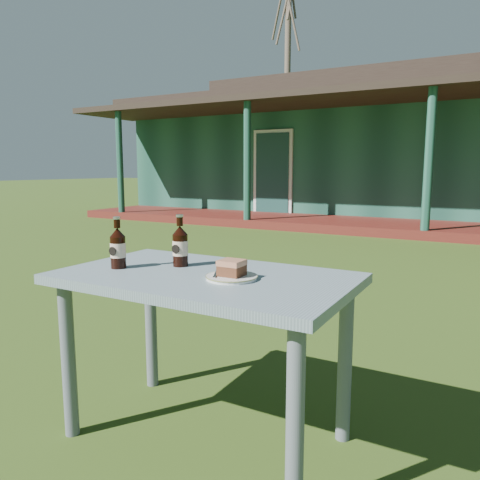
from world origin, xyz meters
The scene contains 10 objects.
ground centered at (0.00, 0.00, 0.00)m, with size 80.00×80.00×0.00m, color #334916.
pavilion centered at (0.00, 9.39, 1.61)m, with size 15.80×8.30×3.45m.
tree_left centered at (-8.00, 17.50, 5.25)m, with size 0.28×0.28×10.50m, color brown.
cafe_table centered at (0.00, -1.60, 0.62)m, with size 1.20×0.70×0.72m.
plate centered at (0.14, -1.63, 0.73)m, with size 0.20×0.20×0.01m.
cake_slice centered at (0.14, -1.62, 0.77)m, with size 0.09×0.09×0.06m.
fork centered at (0.08, -1.64, 0.74)m, with size 0.01×0.14×0.00m, color silver.
cola_bottle_near centered at (-0.18, -1.52, 0.81)m, with size 0.07×0.07×0.23m.
cola_bottle_far centered at (-0.39, -1.69, 0.81)m, with size 0.07×0.07×0.22m.
bottle_cap centered at (0.05, -1.50, 0.72)m, with size 0.03×0.03×0.01m, color silver.
Camera 1 is at (1.04, -3.16, 1.15)m, focal length 35.00 mm.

